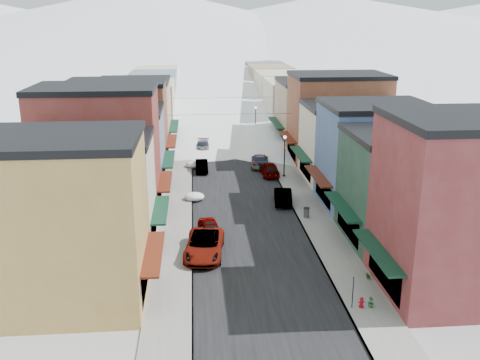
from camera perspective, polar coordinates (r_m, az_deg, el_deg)
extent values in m
plane|color=gray|center=(35.07, 3.48, -14.85)|extent=(600.00, 600.00, 0.00)
cube|color=black|center=(91.43, -1.96, 5.38)|extent=(10.00, 160.00, 0.01)
cube|color=gray|center=(91.32, -6.12, 5.32)|extent=(3.20, 160.00, 0.15)
cube|color=gray|center=(91.99, 2.17, 5.49)|extent=(3.20, 160.00, 0.15)
cube|color=slate|center=(91.30, -5.14, 5.34)|extent=(0.10, 160.00, 0.15)
cube|color=slate|center=(91.81, 1.20, 5.48)|extent=(0.10, 160.00, 0.15)
cube|color=#B88C44|center=(36.88, -18.13, -4.50)|extent=(10.00, 8.50, 11.00)
cube|color=black|center=(35.26, -18.98, 4.23)|extent=(10.20, 8.70, 0.50)
cube|color=#551D0E|center=(36.89, -9.23, -7.72)|extent=(1.20, 7.22, 0.15)
cube|color=beige|center=(45.03, -15.69, -1.74)|extent=(10.00, 8.00, 9.00)
cube|color=black|center=(43.78, -16.18, 4.16)|extent=(10.20, 8.20, 0.50)
cube|color=#0E3321|center=(44.73, -8.49, -3.16)|extent=(1.20, 6.80, 0.15)
cube|color=maroon|center=(52.26, -14.83, 2.63)|extent=(11.00, 8.00, 12.00)
cube|color=black|center=(51.13, -15.36, 9.42)|extent=(11.20, 8.20, 0.50)
cube|color=#551D0E|center=(52.30, -8.00, -0.14)|extent=(1.20, 6.80, 0.15)
cube|color=gray|center=(60.75, -12.95, 3.04)|extent=(10.00, 9.00, 8.50)
cube|color=black|center=(59.85, -13.23, 7.22)|extent=(10.20, 9.20, 0.50)
cube|color=#0E3321|center=(60.47, -7.62, 2.24)|extent=(1.20, 7.65, 0.15)
cube|color=brown|center=(69.38, -12.86, 5.61)|extent=(12.00, 9.00, 10.50)
cube|color=black|center=(68.54, -13.16, 10.12)|extent=(12.20, 9.20, 0.50)
cube|color=#551D0E|center=(69.20, -7.32, 4.14)|extent=(1.20, 7.65, 0.15)
cube|color=tan|center=(79.10, -11.18, 6.72)|extent=(10.00, 11.00, 9.50)
cube|color=black|center=(78.39, -11.39, 10.32)|extent=(10.20, 11.20, 0.50)
cube|color=#0E3321|center=(78.98, -7.05, 5.75)|extent=(1.20, 9.35, 0.15)
cube|color=maroon|center=(39.28, 23.19, -2.96)|extent=(11.00, 9.00, 12.00)
cube|color=#0E3321|center=(37.88, 14.44, -7.37)|extent=(1.20, 7.65, 0.15)
cube|color=#1D3C2D|center=(47.21, 17.47, -1.03)|extent=(10.00, 9.00, 9.00)
cube|color=black|center=(46.03, 17.99, 4.61)|extent=(10.20, 9.20, 0.50)
cube|color=#0E3321|center=(45.82, 10.82, -2.79)|extent=(1.20, 7.65, 0.15)
cube|color=#405F92|center=(55.15, 14.07, 2.35)|extent=(10.00, 9.00, 10.00)
cube|color=black|center=(54.11, 14.47, 7.74)|extent=(10.20, 9.20, 0.50)
cube|color=#551D0E|center=(54.09, 8.31, 0.43)|extent=(1.20, 7.65, 0.15)
cube|color=beige|center=(63.79, 11.90, 3.77)|extent=(11.00, 9.00, 8.50)
cube|color=black|center=(62.94, 12.15, 7.76)|extent=(11.20, 9.20, 0.50)
cube|color=#0E3321|center=(62.57, 6.47, 2.78)|extent=(1.20, 7.65, 0.15)
cube|color=brown|center=(72.14, 10.32, 6.39)|extent=(12.00, 9.00, 11.00)
cube|color=black|center=(71.33, 10.57, 10.94)|extent=(12.20, 9.20, 0.50)
cube|color=#551D0E|center=(71.17, 5.07, 4.57)|extent=(1.20, 7.65, 0.15)
cube|color=#9B7D65|center=(81.63, 7.79, 7.02)|extent=(10.00, 11.00, 9.00)
cube|color=black|center=(80.95, 7.93, 10.33)|extent=(10.20, 11.20, 0.50)
cube|color=#0E3321|center=(80.83, 3.86, 6.10)|extent=(1.20, 9.35, 0.15)
cube|color=gray|center=(92.90, -9.85, 7.83)|extent=(9.00, 13.00, 8.00)
cube|color=gray|center=(94.13, 5.65, 8.11)|extent=(9.00, 13.00, 8.00)
cube|color=gray|center=(106.71, -9.25, 9.03)|extent=(9.00, 13.00, 8.00)
cube|color=gray|center=(107.78, 4.29, 9.28)|extent=(9.00, 13.00, 8.00)
cube|color=gray|center=(120.56, -8.79, 9.96)|extent=(9.00, 13.00, 8.00)
cube|color=gray|center=(121.51, 3.24, 10.18)|extent=(9.00, 13.00, 8.00)
cube|color=gray|center=(134.44, -8.42, 10.69)|extent=(9.00, 13.00, 8.00)
cube|color=gray|center=(135.29, 2.40, 10.89)|extent=(9.00, 13.00, 8.00)
cube|color=silver|center=(254.77, -4.02, 14.22)|extent=(360.00, 40.00, 12.00)
cone|color=white|center=(305.48, -10.13, 16.54)|extent=(300.00, 300.00, 34.00)
cone|color=white|center=(308.59, 9.43, 16.20)|extent=(320.00, 320.00, 30.00)
cylinder|color=black|center=(70.65, -1.14, 7.02)|extent=(16.40, 0.04, 0.04)
cylinder|color=black|center=(85.44, -1.82, 8.77)|extent=(16.40, 0.04, 0.04)
imported|color=white|center=(43.41, -3.83, -6.94)|extent=(3.63, 6.67, 1.77)
imported|color=#A4A6AC|center=(46.64, -3.22, -5.34)|extent=(2.36, 4.71, 1.54)
imported|color=black|center=(66.55, -4.10, 1.50)|extent=(1.52, 4.30, 1.41)
imported|color=#AEB1B6|center=(76.99, -3.99, 3.64)|extent=(2.20, 4.90, 1.39)
imported|color=black|center=(55.33, 4.59, -1.67)|extent=(2.27, 5.04, 1.60)
imported|color=gray|center=(64.79, 3.15, 1.19)|extent=(2.14, 4.93, 1.66)
imported|color=black|center=(68.79, 2.12, 2.12)|extent=(2.89, 5.69, 1.58)
imported|color=#9FA2A7|center=(91.68, -2.87, 5.93)|extent=(2.00, 4.97, 1.69)
imported|color=silver|center=(95.05, -1.20, 6.36)|extent=(3.07, 6.27, 1.71)
cylinder|color=#A50816|center=(37.08, 12.79, -13.02)|extent=(0.32, 0.32, 0.10)
cylinder|color=#A50816|center=(36.96, 12.82, -12.70)|extent=(0.23, 0.23, 0.57)
sphere|color=#A50816|center=(36.80, 12.85, -12.26)|extent=(0.25, 0.25, 0.25)
cylinder|color=#A50816|center=(36.91, 12.83, -12.57)|extent=(0.43, 0.10, 0.10)
cylinder|color=black|center=(36.38, 11.95, -11.65)|extent=(0.06, 0.06, 2.24)
cube|color=navy|center=(36.00, 12.03, -10.51)|extent=(0.08, 0.30, 0.41)
cylinder|color=#575A5C|center=(51.30, 7.10, -3.50)|extent=(0.54, 0.54, 0.93)
cylinder|color=black|center=(51.13, 7.12, -2.99)|extent=(0.58, 0.58, 0.06)
cylinder|color=black|center=(64.34, 4.71, 0.47)|extent=(0.34, 0.34, 0.11)
cylinder|color=black|center=(63.74, 4.76, 2.40)|extent=(0.14, 0.14, 4.59)
sphere|color=white|center=(63.16, 4.81, 4.57)|extent=(0.41, 0.41, 0.41)
cylinder|color=black|center=(86.94, 1.65, 4.90)|extent=(0.32, 0.32, 0.11)
cylinder|color=black|center=(86.53, 1.67, 6.23)|extent=(0.13, 0.13, 4.23)
sphere|color=white|center=(86.13, 1.68, 7.72)|extent=(0.38, 0.38, 0.38)
imported|color=#28582A|center=(40.76, 13.54, -9.83)|extent=(0.56, 0.51, 0.53)
imported|color=#234E26|center=(37.12, 13.78, -12.54)|extent=(0.54, 0.54, 0.68)
ellipsoid|color=white|center=(44.35, -4.15, -6.97)|extent=(2.33, 1.97, 0.98)
ellipsoid|color=white|center=(45.55, -3.91, -6.63)|extent=(0.99, 0.89, 0.50)
ellipsoid|color=white|center=(56.14, -4.88, -1.79)|extent=(2.08, 1.76, 0.88)
ellipsoid|color=white|center=(57.34, -4.68, -1.60)|extent=(0.89, 0.80, 0.44)
ellipsoid|color=white|center=(68.29, -4.83, 1.68)|extent=(2.25, 1.91, 0.95)
ellipsoid|color=white|center=(69.51, -4.67, 1.76)|extent=(0.96, 0.87, 0.48)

